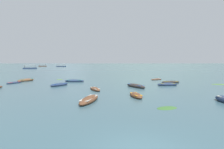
% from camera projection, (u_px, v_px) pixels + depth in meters
% --- Properties ---
extents(ground_plane, '(6000.00, 6000.00, 0.00)m').
position_uv_depth(ground_plane, '(97.00, 63.00, 1498.97)').
color(ground_plane, '#385660').
extents(mountain_1, '(1474.05, 1474.05, 385.42)m').
position_uv_depth(mountain_1, '(74.00, 50.00, 2633.87)').
color(mountain_1, slate).
rests_on(mountain_1, ground).
extents(mountain_2, '(2049.10, 2049.10, 575.14)m').
position_uv_depth(mountain_2, '(139.00, 42.00, 2438.81)').
color(mountain_2, slate).
rests_on(mountain_2, ground).
extents(mountain_3, '(1774.01, 1774.01, 489.93)m').
position_uv_depth(mountain_3, '(191.00, 47.00, 2783.53)').
color(mountain_3, '#56665B').
rests_on(mountain_3, ground).
extents(rowboat_0, '(2.96, 3.89, 0.63)m').
position_uv_depth(rowboat_0, '(26.00, 80.00, 36.13)').
color(rowboat_0, brown).
rests_on(rowboat_0, ground).
extents(rowboat_1, '(2.36, 4.57, 0.60)m').
position_uv_depth(rowboat_1, '(89.00, 100.00, 17.19)').
color(rowboat_1, brown).
rests_on(rowboat_1, ground).
extents(rowboat_2, '(2.78, 4.47, 0.61)m').
position_uv_depth(rowboat_2, '(136.00, 86.00, 27.33)').
color(rowboat_2, '#2D2826').
rests_on(rowboat_2, ground).
extents(rowboat_3, '(3.90, 1.59, 0.57)m').
position_uv_depth(rowboat_3, '(74.00, 81.00, 34.97)').
color(rowboat_3, navy).
rests_on(rowboat_3, ground).
extents(rowboat_4, '(3.02, 2.11, 0.36)m').
position_uv_depth(rowboat_4, '(156.00, 79.00, 38.87)').
color(rowboat_4, brown).
rests_on(rowboat_4, ground).
extents(rowboat_5, '(1.90, 3.39, 0.48)m').
position_uv_depth(rowboat_5, '(95.00, 89.00, 24.32)').
color(rowboat_5, brown).
rests_on(rowboat_5, ground).
extents(rowboat_6, '(2.98, 3.45, 0.56)m').
position_uv_depth(rowboat_6, '(59.00, 85.00, 28.97)').
color(rowboat_6, navy).
rests_on(rowboat_6, ground).
extents(rowboat_7, '(1.30, 3.18, 0.52)m').
position_uv_depth(rowboat_7, '(136.00, 95.00, 19.54)').
color(rowboat_7, brown).
rests_on(rowboat_7, ground).
extents(rowboat_9, '(3.34, 1.12, 0.58)m').
position_uv_depth(rowboat_9, '(167.00, 84.00, 29.23)').
color(rowboat_9, navy).
rests_on(rowboat_9, ground).
extents(rowboat_10, '(3.69, 1.63, 0.54)m').
position_uv_depth(rowboat_10, '(171.00, 82.00, 32.82)').
color(rowboat_10, '#2D2826').
rests_on(rowboat_10, ground).
extents(rowboat_11, '(2.13, 3.06, 0.36)m').
position_uv_depth(rowboat_11, '(14.00, 83.00, 32.36)').
color(rowboat_11, navy).
rests_on(rowboat_11, ground).
extents(ferry_0, '(8.15, 5.79, 2.54)m').
position_uv_depth(ferry_0, '(30.00, 68.00, 107.62)').
color(ferry_0, navy).
rests_on(ferry_0, ground).
extents(ferry_1, '(8.88, 5.52, 2.54)m').
position_uv_depth(ferry_1, '(61.00, 66.00, 165.30)').
color(ferry_1, navy).
rests_on(ferry_1, ground).
extents(ferry_2, '(7.59, 4.30, 2.54)m').
position_uv_depth(ferry_2, '(43.00, 66.00, 171.97)').
color(ferry_2, '#4C3323').
rests_on(ferry_2, ground).
extents(weed_patch_1, '(1.79, 1.99, 0.14)m').
position_uv_depth(weed_patch_1, '(60.00, 80.00, 39.42)').
color(weed_patch_1, '#477033').
rests_on(weed_patch_1, ground).
extents(weed_patch_3, '(2.10, 1.63, 0.14)m').
position_uv_depth(weed_patch_3, '(167.00, 108.00, 14.69)').
color(weed_patch_3, '#38662D').
rests_on(weed_patch_3, ground).
extents(weed_patch_4, '(3.05, 2.06, 0.14)m').
position_uv_depth(weed_patch_4, '(220.00, 84.00, 30.63)').
color(weed_patch_4, '#477033').
rests_on(weed_patch_4, ground).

